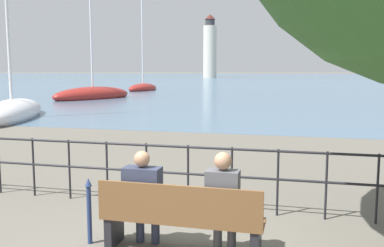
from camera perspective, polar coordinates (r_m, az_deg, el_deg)
The scene contains 10 objects.
harbor_water at distance 164.93m, azimuth 13.94°, elevation 6.12°, with size 600.00×300.00×0.01m.
park_bench at distance 5.38m, azimuth -1.53°, elevation -12.59°, with size 2.04×0.45×0.90m.
seated_person_left at distance 5.52m, azimuth -6.50°, elevation -9.39°, with size 0.47×0.35×1.26m.
seated_person_right at distance 5.25m, azimuth 4.16°, elevation -10.04°, with size 0.40×0.35×1.29m.
promenade_railing at distance 6.90m, azimuth 2.37°, elevation -5.96°, with size 15.12×0.04×1.05m.
closed_umbrella at distance 5.80m, azimuth -13.57°, elevation -10.80°, with size 0.09×0.09×0.88m.
sailboat_0 at distance 21.87m, azimuth -22.86°, elevation 1.40°, with size 5.04×8.27×9.82m.
sailboat_1 at distance 48.08m, azimuth -6.55°, elevation 4.77°, with size 2.52×5.78×12.00m.
sailboat_3 at distance 34.86m, azimuth -13.09°, elevation 3.78°, with size 4.90×7.63×13.03m.
harbor_lighthouse at distance 133.10m, azimuth 2.41°, elevation 9.97°, with size 4.08×4.08×19.18m.
Camera 1 is at (1.39, -4.93, 2.25)m, focal length 40.00 mm.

